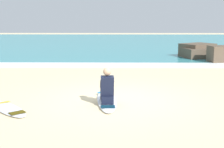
{
  "coord_description": "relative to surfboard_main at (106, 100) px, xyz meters",
  "views": [
    {
      "loc": [
        -0.01,
        -8.51,
        2.29
      ],
      "look_at": [
        -0.14,
        1.12,
        0.55
      ],
      "focal_mm": 49.56,
      "sensor_mm": 36.0,
      "label": 1
    }
  ],
  "objects": [
    {
      "name": "sea",
      "position": [
        0.28,
        20.1,
        0.01
      ],
      "size": [
        80.0,
        28.0,
        0.1
      ],
      "primitive_type": "cube",
      "color": "teal",
      "rests_on": "ground"
    },
    {
      "name": "surfboard_main",
      "position": [
        0.0,
        0.0,
        0.0
      ],
      "size": [
        0.72,
        2.6,
        0.08
      ],
      "color": "silver",
      "rests_on": "ground"
    },
    {
      "name": "breaking_foam",
      "position": [
        0.28,
        6.4,
        0.02
      ],
      "size": [
        80.0,
        0.9,
        0.11
      ],
      "primitive_type": "cube",
      "color": "white",
      "rests_on": "ground"
    },
    {
      "name": "surfer_seated",
      "position": [
        0.03,
        -0.41,
        0.4
      ],
      "size": [
        0.4,
        0.72,
        0.95
      ],
      "color": "black",
      "rests_on": "surfboard_main"
    },
    {
      "name": "surfboard_spare_near",
      "position": [
        -2.47,
        -0.91,
        0.0
      ],
      "size": [
        1.58,
        1.75,
        0.08
      ],
      "color": "silver",
      "rests_on": "ground"
    },
    {
      "name": "ground_plane",
      "position": [
        0.28,
        0.09,
        -0.04
      ],
      "size": [
        80.0,
        80.0,
        0.0
      ],
      "primitive_type": "plane",
      "color": "beige"
    },
    {
      "name": "rock_outcrop_distant",
      "position": [
        5.39,
        8.74,
        0.36
      ],
      "size": [
        4.04,
        3.75,
        0.92
      ],
      "color": "brown",
      "rests_on": "ground"
    }
  ]
}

